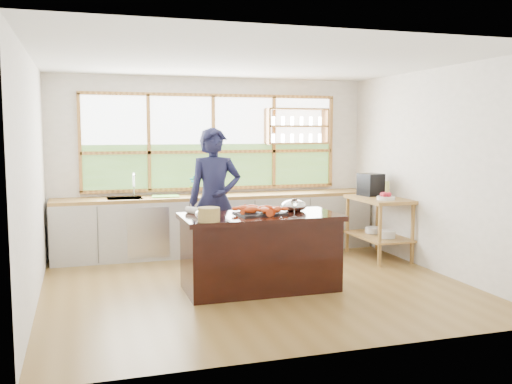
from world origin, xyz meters
name	(u,v)px	position (x,y,z in m)	size (l,w,h in m)	color
ground_plane	(255,285)	(0.00, 0.00, 0.00)	(5.00, 5.00, 0.00)	brown
room_shell	(245,141)	(0.02, 0.51, 1.75)	(5.02, 4.52, 2.71)	white
back_counter	(217,224)	(-0.02, 1.94, 0.45)	(4.90, 0.63, 0.90)	beige
right_shelf_unit	(379,217)	(2.19, 0.89, 0.60)	(0.62, 1.10, 0.90)	#A37439
island	(260,252)	(0.00, -0.20, 0.45)	(1.85, 0.90, 0.90)	black
cook	(215,201)	(-0.33, 0.75, 0.96)	(0.70, 0.46, 1.92)	#151735
potted_plant	(194,186)	(-0.35, 2.00, 1.05)	(0.16, 0.11, 0.30)	slate
cutting_board	(166,196)	(-0.80, 1.94, 0.91)	(0.40, 0.30, 0.01)	#69C240
espresso_machine	(371,185)	(2.19, 1.16, 1.07)	(0.29, 0.31, 0.34)	black
wine_bottle	(387,190)	(2.24, 0.76, 1.03)	(0.06, 0.06, 0.25)	#9FA751
fruit_bowl	(386,197)	(2.14, 0.62, 0.94)	(0.26, 0.26, 0.11)	silver
slate_board	(260,213)	(0.01, -0.17, 0.91)	(0.55, 0.40, 0.02)	black
lobster_pile	(259,209)	(0.00, -0.18, 0.96)	(0.55, 0.48, 0.08)	red
mixing_bowl_left	(207,214)	(-0.67, -0.35, 0.96)	(0.27, 0.27, 0.13)	silver
mixing_bowl_right	(294,206)	(0.49, -0.04, 0.97)	(0.31, 0.31, 0.15)	silver
wine_glass	(294,203)	(0.30, -0.53, 1.06)	(0.08, 0.08, 0.22)	silver
wicker_basket	(209,215)	(-0.69, -0.54, 0.98)	(0.24, 0.24, 0.15)	tan
parchment_roll	(195,211)	(-0.72, 0.06, 0.94)	(0.08, 0.08, 0.30)	silver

